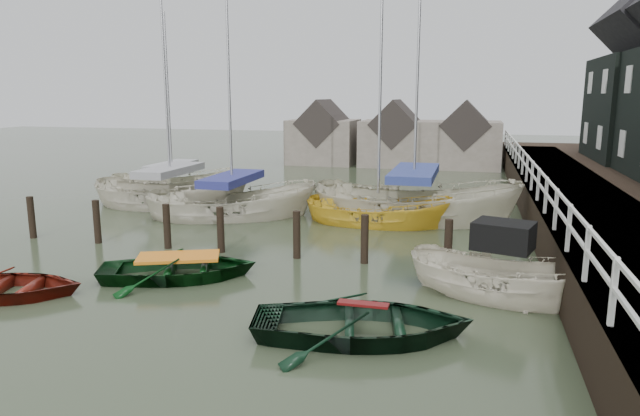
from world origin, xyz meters
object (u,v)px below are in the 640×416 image
(motorboat, at_px, (500,295))
(sailboat_c, at_px, (378,224))
(rowboat_green, at_px, (179,278))
(rowboat_dkgreen, at_px, (363,337))
(sailboat_b, at_px, (233,216))
(sailboat_d, at_px, (413,218))
(sailboat_e, at_px, (173,193))
(rowboat_red, at_px, (5,296))
(sailboat_a, at_px, (172,206))

(motorboat, relative_size, sailboat_c, 0.48)
(motorboat, distance_m, sailboat_c, 8.11)
(rowboat_green, height_order, rowboat_dkgreen, rowboat_dkgreen)
(sailboat_b, xyz_separation_m, sailboat_d, (6.83, 1.32, -0.00))
(sailboat_b, bearing_deg, rowboat_green, 169.34)
(rowboat_dkgreen, relative_size, sailboat_d, 0.31)
(rowboat_green, relative_size, motorboat, 0.84)
(sailboat_e, bearing_deg, rowboat_green, -167.31)
(rowboat_red, height_order, sailboat_a, sailboat_a)
(motorboat, height_order, sailboat_b, sailboat_b)
(sailboat_a, relative_size, sailboat_e, 1.27)
(motorboat, bearing_deg, rowboat_green, 110.45)
(motorboat, xyz_separation_m, sailboat_b, (-9.69, 6.78, -0.03))
(sailboat_d, xyz_separation_m, sailboat_e, (-11.68, 2.72, 0.00))
(sailboat_c, relative_size, sailboat_e, 1.04)
(rowboat_red, bearing_deg, rowboat_green, -71.04)
(rowboat_red, height_order, rowboat_dkgreen, rowboat_dkgreen)
(rowboat_dkgreen, distance_m, sailboat_d, 11.06)
(rowboat_green, relative_size, sailboat_e, 0.42)
(sailboat_a, bearing_deg, rowboat_red, -175.89)
(rowboat_dkgreen, height_order, sailboat_b, sailboat_b)
(sailboat_a, bearing_deg, sailboat_b, -115.05)
(sailboat_b, distance_m, sailboat_d, 6.96)
(sailboat_b, height_order, sailboat_d, sailboat_d)
(rowboat_red, distance_m, sailboat_b, 9.79)
(rowboat_green, height_order, sailboat_b, sailboat_b)
(rowboat_dkgreen, relative_size, sailboat_c, 0.44)
(rowboat_green, xyz_separation_m, sailboat_d, (5.14, 8.67, 0.06))
(rowboat_green, distance_m, sailboat_e, 13.13)
(sailboat_c, bearing_deg, sailboat_d, -44.40)
(sailboat_c, distance_m, sailboat_e, 11.17)
(rowboat_green, relative_size, sailboat_a, 0.33)
(rowboat_dkgreen, xyz_separation_m, sailboat_e, (-11.85, 13.78, 0.06))
(sailboat_a, height_order, sailboat_b, sailboat_a)
(sailboat_a, distance_m, sailboat_c, 9.06)
(rowboat_green, relative_size, sailboat_d, 0.29)
(motorboat, relative_size, sailboat_d, 0.34)
(rowboat_green, height_order, sailboat_e, sailboat_e)
(rowboat_dkgreen, distance_m, sailboat_c, 10.08)
(rowboat_green, relative_size, sailboat_b, 0.34)
(rowboat_red, xyz_separation_m, motorboat, (11.33, 2.87, 0.09))
(rowboat_green, distance_m, sailboat_d, 10.08)
(rowboat_red, relative_size, sailboat_e, 0.38)
(sailboat_b, bearing_deg, sailboat_e, 26.62)
(motorboat, bearing_deg, sailboat_c, 46.30)
(motorboat, bearing_deg, rowboat_dkgreen, 154.06)
(rowboat_red, xyz_separation_m, sailboat_c, (7.29, 9.90, 0.02))
(sailboat_c, height_order, sailboat_d, sailboat_d)
(sailboat_b, height_order, sailboat_e, sailboat_b)
(rowboat_dkgreen, xyz_separation_m, sailboat_a, (-10.35, 10.97, 0.06))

